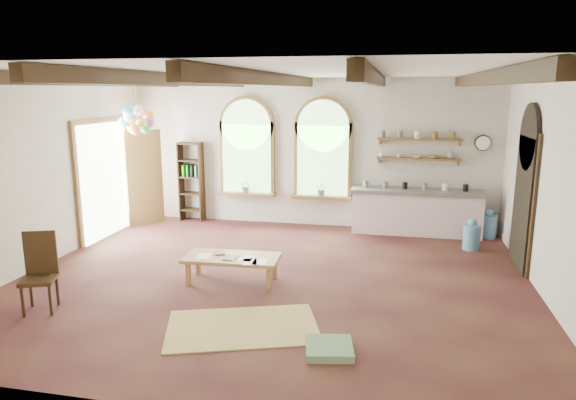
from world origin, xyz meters
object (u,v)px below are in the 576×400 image
(coffee_table, at_px, (232,259))
(balloon_cluster, at_px, (137,121))
(side_chair, at_px, (40,289))
(kitchen_counter, at_px, (416,211))

(coffee_table, height_order, balloon_cluster, balloon_cluster)
(balloon_cluster, bearing_deg, coffee_table, -41.92)
(coffee_table, relative_size, balloon_cluster, 1.31)
(coffee_table, bearing_deg, side_chair, -145.09)
(kitchen_counter, xyz_separation_m, balloon_cluster, (-5.71, -0.90, 1.85))
(kitchen_counter, bearing_deg, side_chair, -135.75)
(coffee_table, xyz_separation_m, balloon_cluster, (-2.82, 2.53, 1.96))
(side_chair, xyz_separation_m, balloon_cluster, (-0.60, 4.08, 2.02))
(balloon_cluster, bearing_deg, kitchen_counter, 8.95)
(side_chair, bearing_deg, balloon_cluster, 98.35)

